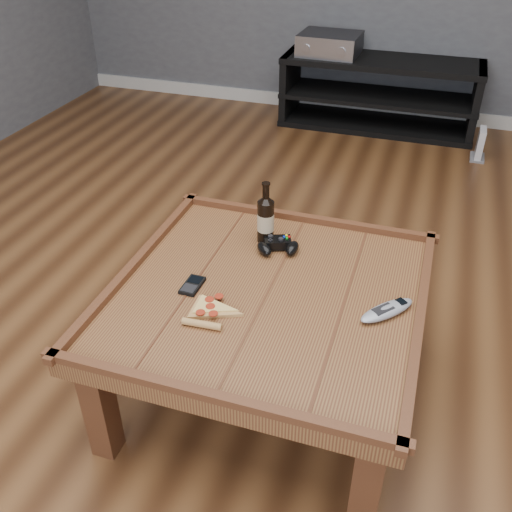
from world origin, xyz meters
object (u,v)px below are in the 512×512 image
(coffee_table, at_px, (268,306))
(media_console, at_px, (379,94))
(beer_bottle, at_px, (266,218))
(game_controller, at_px, (278,246))
(smartphone, at_px, (192,285))
(game_console, at_px, (480,145))
(av_receiver, at_px, (330,44))
(remote_control, at_px, (387,310))
(pizza_slice, at_px, (209,311))

(coffee_table, height_order, media_console, media_console)
(beer_bottle, bearing_deg, game_controller, -38.91)
(game_controller, bearing_deg, smartphone, -145.62)
(game_console, bearing_deg, av_receiver, 162.91)
(coffee_table, xyz_separation_m, smartphone, (-0.25, -0.05, 0.07))
(remote_control, bearing_deg, pizza_slice, -121.54)
(av_receiver, bearing_deg, pizza_slice, -82.90)
(av_receiver, height_order, game_console, av_receiver)
(media_console, height_order, remote_control, media_console)
(remote_control, xyz_separation_m, av_receiver, (-0.77, 2.74, 0.11))
(game_console, bearing_deg, game_controller, -109.24)
(game_controller, distance_m, remote_control, 0.48)
(pizza_slice, distance_m, remote_control, 0.55)
(smartphone, relative_size, remote_control, 0.53)
(media_console, bearing_deg, av_receiver, -179.20)
(media_console, xyz_separation_m, game_console, (0.73, -0.36, -0.15))
(coffee_table, xyz_separation_m, media_console, (0.00, 2.75, -0.15))
(pizza_slice, xyz_separation_m, smartphone, (-0.10, 0.11, -0.00))
(beer_bottle, height_order, game_controller, beer_bottle)
(pizza_slice, distance_m, av_receiver, 2.92)
(beer_bottle, distance_m, game_controller, 0.11)
(coffee_table, distance_m, smartphone, 0.26)
(media_console, relative_size, remote_control, 7.17)
(game_controller, relative_size, pizza_slice, 0.70)
(beer_bottle, distance_m, game_console, 2.30)
(media_console, relative_size, beer_bottle, 5.84)
(coffee_table, relative_size, av_receiver, 2.38)
(pizza_slice, bearing_deg, smartphone, 130.55)
(coffee_table, relative_size, game_console, 4.99)
(coffee_table, relative_size, pizza_slice, 4.47)
(av_receiver, bearing_deg, remote_control, -71.95)
(coffee_table, bearing_deg, media_console, 90.00)
(coffee_table, distance_m, av_receiver, 2.78)
(smartphone, bearing_deg, remote_control, 6.75)
(media_console, distance_m, beer_bottle, 2.47)
(media_console, distance_m, av_receiver, 0.51)
(coffee_table, distance_m, beer_bottle, 0.35)
(media_console, xyz_separation_m, remote_control, (0.39, -2.74, 0.22))
(coffee_table, xyz_separation_m, pizza_slice, (-0.14, -0.16, 0.07))
(remote_control, bearing_deg, coffee_table, -137.88)
(pizza_slice, bearing_deg, media_console, 83.41)
(beer_bottle, xyz_separation_m, smartphone, (-0.15, -0.35, -0.09))
(coffee_table, bearing_deg, pizza_slice, -132.12)
(game_controller, relative_size, remote_control, 0.82)
(av_receiver, bearing_deg, smartphone, -84.83)
(av_receiver, xyz_separation_m, game_console, (1.12, -0.36, -0.48))
(beer_bottle, height_order, remote_control, beer_bottle)
(media_console, bearing_deg, game_controller, -90.86)
(media_console, relative_size, smartphone, 13.42)
(remote_control, bearing_deg, smartphone, -133.57)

